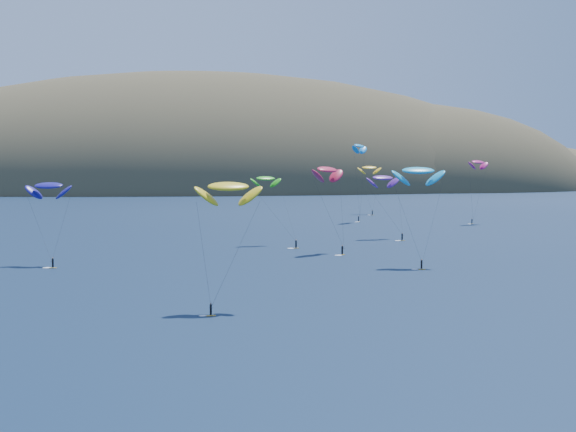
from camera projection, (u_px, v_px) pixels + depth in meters
The scene contains 11 objects.
ground at pixel (425, 345), 86.68m from camera, with size 2800.00×2800.00×0.00m, color black.
island at pixel (228, 202), 646.41m from camera, with size 730.00×300.00×210.00m.
kitesurfer_2 at pixel (228, 187), 109.04m from camera, with size 8.75×8.43×19.01m.
kitesurfer_3 at pixel (266, 179), 196.60m from camera, with size 10.03×14.48×18.23m.
kitesurfer_4 at pixel (359, 146), 274.74m from camera, with size 8.94×9.60×28.51m.
kitesurfer_5 at pixel (418, 171), 155.40m from camera, with size 10.26×10.25×21.13m.
kitesurfer_6 at pixel (383, 178), 213.38m from camera, with size 9.54×12.28×18.57m.
kitesurfer_8 at pixel (478, 162), 265.87m from camera, with size 9.08×6.86×22.73m.
kitesurfer_9 at pixel (327, 170), 178.59m from camera, with size 10.15×12.33×21.10m.
kitesurfer_10 at pixel (49, 186), 157.69m from camera, with size 9.57×11.31×17.89m.
kitesurfer_11 at pixel (369, 168), 319.03m from camera, with size 9.32×12.67×20.89m.
Camera 1 is at (-30.06, -81.51, 19.53)m, focal length 50.00 mm.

